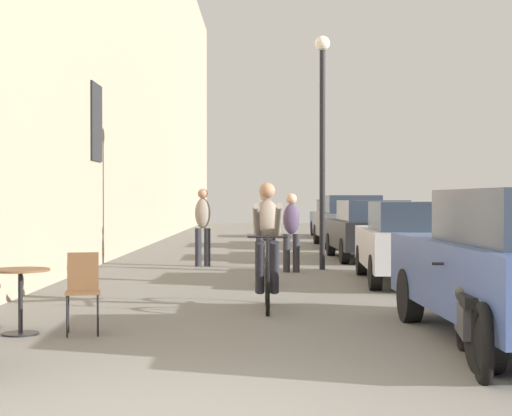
# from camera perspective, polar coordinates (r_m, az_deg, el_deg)

# --- Properties ---
(cafe_table_mid) EXTENTS (0.64, 0.64, 0.72)m
(cafe_table_mid) POSITION_cam_1_polar(r_m,az_deg,el_deg) (9.40, -16.00, -5.29)
(cafe_table_mid) COLOR black
(cafe_table_mid) RESTS_ON ground_plane
(cafe_chair_mid_toward_street) EXTENTS (0.45, 0.45, 0.89)m
(cafe_chair_mid_toward_street) POSITION_cam_1_polar(r_m,az_deg,el_deg) (9.31, -11.90, -5.36)
(cafe_chair_mid_toward_street) COLOR black
(cafe_chair_mid_toward_street) RESTS_ON ground_plane
(cyclist_on_bicycle) EXTENTS (0.52, 1.76, 1.74)m
(cyclist_on_bicycle) POSITION_cam_1_polar(r_m,az_deg,el_deg) (11.16, 0.78, -2.84)
(cyclist_on_bicycle) COLOR black
(cyclist_on_bicycle) RESTS_ON ground_plane
(pedestrian_near) EXTENTS (0.36, 0.27, 1.67)m
(pedestrian_near) POSITION_cam_1_polar(r_m,az_deg,el_deg) (14.24, 0.67, -1.57)
(pedestrian_near) COLOR #26262D
(pedestrian_near) RESTS_ON ground_plane
(pedestrian_mid) EXTENTS (0.37, 0.29, 1.60)m
(pedestrian_mid) POSITION_cam_1_polar(r_m,az_deg,el_deg) (16.64, 2.47, -1.39)
(pedestrian_mid) COLOR #26262D
(pedestrian_mid) RESTS_ON ground_plane
(pedestrian_far) EXTENTS (0.35, 0.25, 1.71)m
(pedestrian_far) POSITION_cam_1_polar(r_m,az_deg,el_deg) (18.10, -3.71, -1.01)
(pedestrian_far) COLOR #26262D
(pedestrian_far) RESTS_ON ground_plane
(street_lamp) EXTENTS (0.32, 0.32, 4.90)m
(street_lamp) POSITION_cam_1_polar(r_m,az_deg,el_deg) (17.37, 4.62, 6.00)
(street_lamp) COLOR black
(street_lamp) RESTS_ON ground_plane
(parked_car_second) EXTENTS (1.83, 4.10, 1.44)m
(parked_car_second) POSITION_cam_1_polar(r_m,az_deg,el_deg) (14.77, 10.74, -2.25)
(parked_car_second) COLOR #B7B7BC
(parked_car_second) RESTS_ON ground_plane
(parked_car_third) EXTENTS (1.84, 4.13, 1.45)m
(parked_car_third) POSITION_cam_1_polar(r_m,az_deg,el_deg) (20.18, 7.85, -1.45)
(parked_car_third) COLOR black
(parked_car_third) RESTS_ON ground_plane
(parked_car_fourth) EXTENTS (1.98, 4.51, 1.59)m
(parked_car_fourth) POSITION_cam_1_polar(r_m,az_deg,el_deg) (25.57, 6.46, -0.84)
(parked_car_fourth) COLOR #595960
(parked_car_fourth) RESTS_ON ground_plane
(parked_car_fifth) EXTENTS (1.86, 4.16, 1.46)m
(parked_car_fifth) POSITION_cam_1_polar(r_m,az_deg,el_deg) (31.95, 5.63, -0.67)
(parked_car_fifth) COLOR #384C84
(parked_car_fifth) RESTS_ON ground_plane
(parked_motorcycle) EXTENTS (0.62, 2.14, 0.92)m
(parked_motorcycle) POSITION_cam_1_polar(r_m,az_deg,el_deg) (7.72, 14.75, -7.45)
(parked_motorcycle) COLOR black
(parked_motorcycle) RESTS_ON ground_plane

